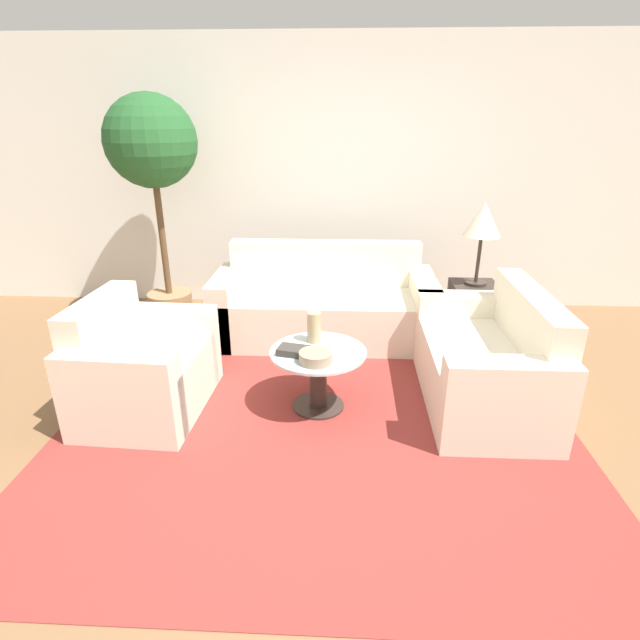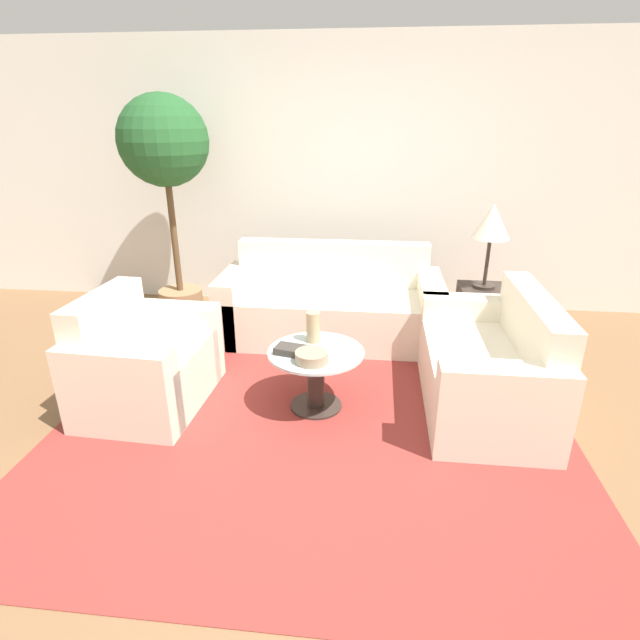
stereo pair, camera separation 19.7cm
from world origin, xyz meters
name	(u,v)px [view 2 (the right image)]	position (x,y,z in m)	size (l,w,h in m)	color
ground_plane	(292,463)	(0.00, 0.00, 0.00)	(14.00, 14.00, 0.00)	brown
wall_back	(334,178)	(0.00, 2.79, 1.30)	(10.00, 0.06, 2.60)	white
rug	(316,406)	(0.07, 0.62, 0.00)	(3.31, 3.31, 0.01)	maroon
sofa_main	(331,307)	(0.06, 1.85, 0.28)	(1.93, 0.79, 0.82)	beige
armchair	(141,365)	(-1.14, 0.58, 0.28)	(0.78, 1.00, 0.79)	beige
loveseat	(492,369)	(1.26, 0.79, 0.28)	(0.75, 1.36, 0.80)	beige
coffee_table	(316,371)	(0.07, 0.62, 0.28)	(0.64, 0.64, 0.43)	#332823
side_table	(480,318)	(1.35, 1.73, 0.28)	(0.38, 0.38, 0.55)	#332823
table_lamp	(492,224)	(1.35, 1.73, 1.08)	(0.30, 0.30, 0.69)	#332823
potted_plant	(165,158)	(-1.46, 2.14, 1.53)	(0.80, 0.80, 2.07)	#93704C
vase	(313,327)	(0.03, 0.77, 0.54)	(0.10, 0.10, 0.22)	tan
bowl	(312,357)	(0.06, 0.46, 0.47)	(0.21, 0.21, 0.07)	gray
book_stack	(292,350)	(-0.08, 0.57, 0.45)	(0.24, 0.18, 0.05)	#38332D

